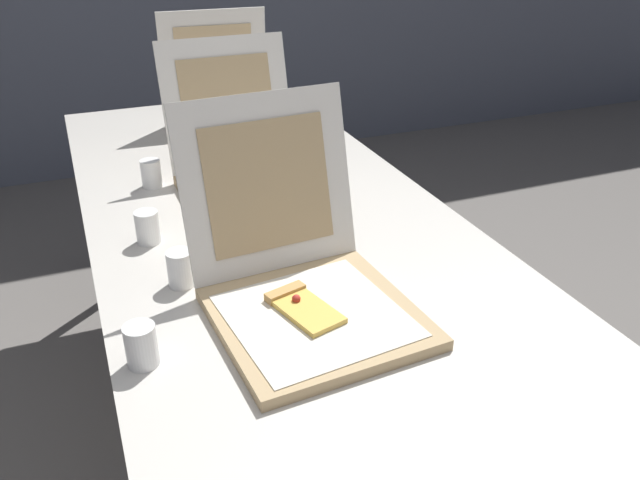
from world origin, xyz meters
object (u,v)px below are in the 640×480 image
at_px(pizza_box_front, 305,286).
at_px(cup_white_near_left, 141,345).
at_px(table, 284,249).
at_px(cup_white_mid, 147,227).
at_px(pizza_box_middle, 248,172).
at_px(pizza_box_back, 226,117).
at_px(cup_white_near_center, 181,268).
at_px(cup_white_far, 151,173).

xyz_separation_m(pizza_box_front, cup_white_near_left, (-0.30, -0.05, -0.01)).
distance_m(table, pizza_box_front, 0.33).
bearing_deg(cup_white_near_left, table, 44.33).
bearing_deg(cup_white_mid, pizza_box_middle, 33.16).
relative_size(pizza_box_back, cup_white_near_left, 4.99).
relative_size(cup_white_near_center, cup_white_mid, 1.00).
height_order(cup_white_near_left, cup_white_mid, same).
bearing_deg(cup_white_far, cup_white_near_left, -100.13).
distance_m(pizza_box_front, cup_white_far, 0.71).
bearing_deg(pizza_box_front, pizza_box_back, 79.40).
xyz_separation_m(cup_white_far, cup_white_mid, (-0.06, -0.31, 0.00)).
bearing_deg(table, cup_white_near_center, -151.95).
distance_m(pizza_box_middle, cup_white_near_left, 0.71).
distance_m(pizza_box_back, cup_white_near_center, 0.93).
height_order(pizza_box_back, cup_white_near_center, pizza_box_back).
relative_size(pizza_box_front, pizza_box_middle, 1.04).
relative_size(pizza_box_front, pizza_box_back, 1.24).
xyz_separation_m(pizza_box_middle, cup_white_mid, (-0.29, -0.19, -0.02)).
distance_m(table, cup_white_mid, 0.31).
bearing_deg(cup_white_near_center, pizza_box_middle, 57.12).
relative_size(cup_white_near_center, cup_white_near_left, 1.00).
relative_size(pizza_box_front, cup_white_far, 6.20).
bearing_deg(pizza_box_back, cup_white_mid, -114.39).
xyz_separation_m(cup_white_far, cup_white_near_left, (-0.13, -0.74, 0.00)).
relative_size(pizza_box_middle, pizza_box_back, 1.19).
relative_size(pizza_box_back, cup_white_far, 4.99).
xyz_separation_m(pizza_box_back, cup_white_near_center, (-0.32, -0.88, -0.02)).
height_order(pizza_box_front, cup_white_mid, pizza_box_front).
bearing_deg(cup_white_near_left, cup_white_far, 79.87).
height_order(cup_white_near_center, cup_white_mid, same).
bearing_deg(table, cup_white_near_left, -135.67).
bearing_deg(pizza_box_back, cup_white_far, -126.37).
bearing_deg(table, cup_white_mid, 167.20).
bearing_deg(pizza_box_front, cup_white_near_left, -174.71).
xyz_separation_m(pizza_box_front, cup_white_mid, (-0.23, 0.38, -0.01)).
distance_m(pizza_box_back, cup_white_near_left, 1.18).
xyz_separation_m(pizza_box_front, cup_white_far, (-0.17, 0.69, -0.01)).
distance_m(cup_white_near_center, cup_white_mid, 0.21).
bearing_deg(table, cup_white_far, 121.85).
distance_m(table, pizza_box_middle, 0.27).
relative_size(pizza_box_front, cup_white_near_center, 6.20).
height_order(pizza_box_middle, cup_white_near_left, pizza_box_middle).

